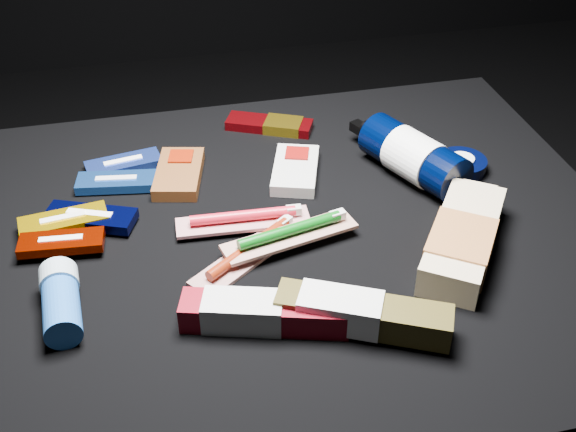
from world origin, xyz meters
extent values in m
plane|color=black|center=(0.00, 0.00, 0.00)|extent=(3.00, 3.00, 0.00)
cube|color=black|center=(0.00, 0.00, 0.20)|extent=(0.98, 0.78, 0.40)
cube|color=#2643AB|center=(-0.20, 0.22, 0.41)|extent=(0.12, 0.06, 0.01)
cube|color=white|center=(-0.20, 0.22, 0.41)|extent=(0.06, 0.02, 0.02)
cube|color=#1E53AB|center=(-0.22, 0.17, 0.41)|extent=(0.13, 0.06, 0.01)
cube|color=beige|center=(-0.22, 0.17, 0.41)|extent=(0.06, 0.02, 0.02)
cube|color=black|center=(-0.26, 0.08, 0.41)|extent=(0.14, 0.09, 0.01)
cube|color=white|center=(-0.26, 0.08, 0.41)|extent=(0.07, 0.04, 0.02)
cube|color=#E0AE01|center=(-0.29, 0.08, 0.41)|extent=(0.13, 0.06, 0.01)
cube|color=silver|center=(-0.29, 0.08, 0.42)|extent=(0.06, 0.02, 0.02)
cube|color=#7D1100|center=(-0.29, 0.03, 0.42)|extent=(0.12, 0.05, 0.01)
cube|color=white|center=(-0.29, 0.03, 0.42)|extent=(0.06, 0.02, 0.01)
cube|color=brown|center=(-0.12, 0.17, 0.41)|extent=(0.09, 0.14, 0.02)
cube|color=#721403|center=(-0.11, 0.20, 0.41)|extent=(0.04, 0.04, 0.02)
cube|color=silver|center=(0.06, 0.14, 0.41)|extent=(0.10, 0.14, 0.02)
cube|color=maroon|center=(0.07, 0.17, 0.41)|extent=(0.05, 0.05, 0.02)
cube|color=#68060A|center=(0.05, 0.29, 0.41)|extent=(0.15, 0.10, 0.02)
cube|color=#B28E1A|center=(0.07, 0.28, 0.41)|extent=(0.08, 0.07, 0.02)
cylinder|color=black|center=(0.23, 0.10, 0.44)|extent=(0.14, 0.19, 0.07)
cylinder|color=white|center=(0.23, 0.09, 0.44)|extent=(0.10, 0.10, 0.07)
cylinder|color=black|center=(0.19, 0.19, 0.44)|extent=(0.03, 0.03, 0.02)
cube|color=black|center=(0.18, 0.21, 0.43)|extent=(0.03, 0.04, 0.02)
cylinder|color=black|center=(0.27, 0.11, 0.41)|extent=(0.06, 0.06, 0.02)
cylinder|color=silver|center=(0.27, 0.11, 0.41)|extent=(0.03, 0.03, 0.02)
cylinder|color=black|center=(0.31, 0.09, 0.41)|extent=(0.08, 0.08, 0.02)
cylinder|color=white|center=(0.31, 0.09, 0.41)|extent=(0.04, 0.04, 0.02)
cube|color=beige|center=(0.23, -0.10, 0.42)|extent=(0.19, 0.22, 0.04)
cube|color=#A26232|center=(0.22, -0.12, 0.42)|extent=(0.12, 0.13, 0.05)
cube|color=beige|center=(0.29, -0.01, 0.42)|extent=(0.05, 0.05, 0.03)
cylinder|color=#1F57AB|center=(-0.29, -0.12, 0.42)|extent=(0.05, 0.09, 0.04)
cylinder|color=#9AAEB7|center=(-0.29, -0.06, 0.42)|extent=(0.05, 0.03, 0.05)
cube|color=beige|center=(-0.05, -0.04, 0.40)|extent=(0.18, 0.15, 0.01)
cylinder|color=maroon|center=(-0.05, -0.04, 0.41)|extent=(0.13, 0.10, 0.02)
cube|color=silver|center=(0.01, 0.00, 0.41)|extent=(0.02, 0.02, 0.01)
cube|color=silver|center=(-0.05, 0.02, 0.41)|extent=(0.19, 0.05, 0.01)
cylinder|color=red|center=(-0.05, 0.02, 0.42)|extent=(0.15, 0.02, 0.01)
cube|color=silver|center=(0.03, 0.02, 0.42)|extent=(0.02, 0.01, 0.01)
cube|color=beige|center=(0.01, -0.03, 0.42)|extent=(0.20, 0.09, 0.01)
cylinder|color=#074E0E|center=(0.01, -0.03, 0.43)|extent=(0.15, 0.05, 0.02)
cube|color=silver|center=(0.08, -0.01, 0.43)|extent=(0.02, 0.02, 0.01)
cube|color=maroon|center=(-0.05, -0.17, 0.42)|extent=(0.21, 0.10, 0.04)
cube|color=#B8B9B5|center=(-0.08, -0.16, 0.42)|extent=(0.10, 0.07, 0.04)
cube|color=#39300E|center=(0.06, -0.20, 0.42)|extent=(0.21, 0.13, 0.04)
cube|color=beige|center=(0.03, -0.19, 0.43)|extent=(0.11, 0.09, 0.04)
camera|label=1|loc=(-0.17, -0.78, 1.03)|focal=45.00mm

